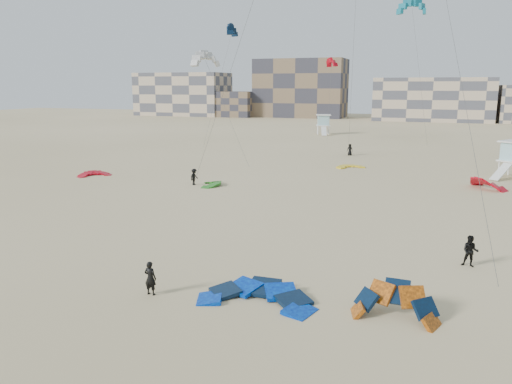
% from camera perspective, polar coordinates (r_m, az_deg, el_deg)
% --- Properties ---
extents(ground, '(320.00, 320.00, 0.00)m').
position_cam_1_polar(ground, '(27.72, -6.74, -8.67)').
color(ground, beige).
rests_on(ground, ground).
extents(kite_ground_blue, '(5.14, 5.39, 1.73)m').
position_cam_1_polar(kite_ground_blue, '(23.65, 0.11, -12.34)').
color(kite_ground_blue, blue).
rests_on(kite_ground_blue, ground).
extents(kite_ground_orange, '(3.77, 3.75, 3.66)m').
position_cam_1_polar(kite_ground_orange, '(22.86, 15.51, -13.71)').
color(kite_ground_orange, orange).
rests_on(kite_ground_orange, ground).
extents(kite_ground_red, '(4.82, 4.80, 1.48)m').
position_cam_1_polar(kite_ground_red, '(58.23, -18.00, 1.79)').
color(kite_ground_red, red).
rests_on(kite_ground_red, ground).
extents(kite_ground_green, '(3.93, 3.80, 1.30)m').
position_cam_1_polar(kite_ground_green, '(50.15, -5.22, 0.76)').
color(kite_ground_green, '#317A24').
rests_on(kite_ground_green, ground).
extents(kite_ground_red_far, '(5.45, 5.42, 3.43)m').
position_cam_1_polar(kite_ground_red_far, '(53.37, 24.87, 0.36)').
color(kite_ground_red_far, red).
rests_on(kite_ground_red_far, ground).
extents(kite_ground_yellow, '(4.47, 4.52, 0.57)m').
position_cam_1_polar(kite_ground_yellow, '(61.95, 10.70, 2.76)').
color(kite_ground_yellow, yellow).
rests_on(kite_ground_yellow, ground).
extents(kitesurfer_main, '(0.61, 0.40, 1.66)m').
position_cam_1_polar(kitesurfer_main, '(24.52, -11.99, -9.60)').
color(kitesurfer_main, black).
rests_on(kitesurfer_main, ground).
extents(kitesurfer_b, '(0.95, 0.79, 1.76)m').
position_cam_1_polar(kitesurfer_b, '(29.94, 23.30, -6.24)').
color(kitesurfer_b, black).
rests_on(kitesurfer_b, ground).
extents(kitesurfer_c, '(0.77, 1.15, 1.65)m').
position_cam_1_polar(kitesurfer_c, '(50.41, -7.08, 1.73)').
color(kitesurfer_c, black).
rests_on(kitesurfer_c, ground).
extents(kitesurfer_e, '(0.84, 0.57, 1.65)m').
position_cam_1_polar(kitesurfer_e, '(72.85, 10.68, 4.78)').
color(kitesurfer_e, black).
rests_on(kitesurfer_e, ground).
extents(kite_fly_grey, '(9.71, 6.97, 13.16)m').
position_cam_1_polar(kite_fly_grey, '(61.43, -5.79, 14.73)').
color(kite_fly_grey, white).
rests_on(kite_fly_grey, ground).
extents(kite_fly_navy, '(3.83, 12.31, 18.47)m').
position_cam_1_polar(kite_fly_navy, '(83.41, -2.75, 17.90)').
color(kite_fly_navy, '#051B38').
rests_on(kite_fly_navy, ground).
extents(kite_fly_teal_b, '(5.90, 4.85, 20.88)m').
position_cam_1_polar(kite_fly_teal_b, '(79.59, 17.43, 19.41)').
color(kite_fly_teal_b, '#136992').
rests_on(kite_fly_teal_b, ground).
extents(kite_fly_red, '(4.15, 8.26, 13.80)m').
position_cam_1_polar(kite_fly_red, '(89.24, 8.63, 14.36)').
color(kite_fly_red, red).
rests_on(kite_fly_red, ground).
extents(lifeguard_tower_far, '(3.53, 5.91, 4.04)m').
position_cam_1_polar(lifeguard_tower_far, '(104.02, 7.69, 7.65)').
color(lifeguard_tower_far, white).
rests_on(lifeguard_tower_far, ground).
extents(condo_west_a, '(30.00, 15.00, 14.00)m').
position_cam_1_polar(condo_west_a, '(173.61, -8.34, 11.00)').
color(condo_west_a, '#C5AE91').
rests_on(condo_west_a, ground).
extents(condo_west_b, '(28.00, 14.00, 18.00)m').
position_cam_1_polar(condo_west_b, '(162.58, 5.13, 11.72)').
color(condo_west_b, brown).
rests_on(condo_west_b, ground).
extents(condo_mid, '(32.00, 16.00, 12.00)m').
position_cam_1_polar(condo_mid, '(153.17, 19.55, 9.95)').
color(condo_mid, '#C5AE91').
rests_on(condo_mid, ground).
extents(condo_fill_left, '(12.00, 10.00, 8.00)m').
position_cam_1_polar(condo_fill_left, '(163.36, -2.35, 10.00)').
color(condo_fill_left, brown).
rests_on(condo_fill_left, ground).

